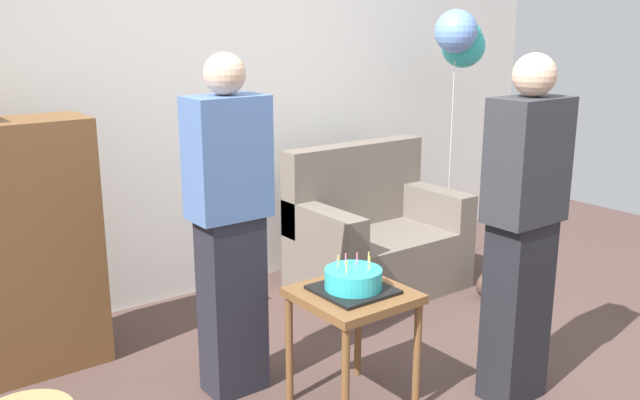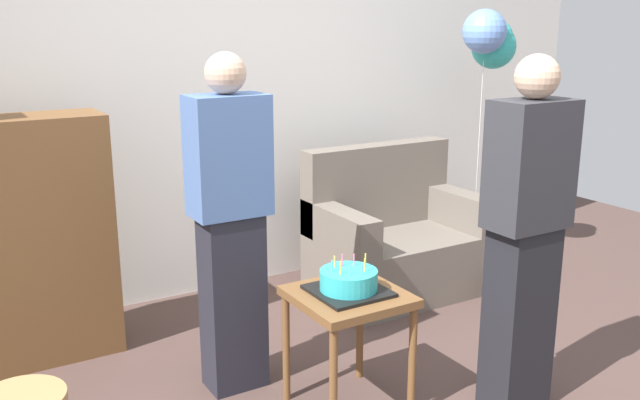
# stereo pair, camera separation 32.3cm
# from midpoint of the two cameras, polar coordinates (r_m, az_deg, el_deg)

# --- Properties ---
(wall_back) EXTENTS (6.00, 0.10, 2.70)m
(wall_back) POSITION_cam_midpoint_polar(r_m,az_deg,el_deg) (4.60, -11.15, 9.11)
(wall_back) COLOR silver
(wall_back) RESTS_ON ground_plane
(couch) EXTENTS (1.10, 0.70, 0.96)m
(couch) POSITION_cam_midpoint_polar(r_m,az_deg,el_deg) (4.66, 2.46, -3.27)
(couch) COLOR #6B6056
(couch) RESTS_ON ground_plane
(bookshelf) EXTENTS (0.80, 0.36, 1.60)m
(bookshelf) POSITION_cam_midpoint_polar(r_m,az_deg,el_deg) (3.84, -26.14, -3.58)
(bookshelf) COLOR brown
(bookshelf) RESTS_ON ground_plane
(side_table) EXTENTS (0.48, 0.48, 0.57)m
(side_table) POSITION_cam_midpoint_polar(r_m,az_deg,el_deg) (3.19, -0.21, -9.00)
(side_table) COLOR brown
(side_table) RESTS_ON ground_plane
(birthday_cake) EXTENTS (0.32, 0.32, 0.17)m
(birthday_cake) POSITION_cam_midpoint_polar(r_m,az_deg,el_deg) (3.14, -0.21, -6.71)
(birthday_cake) COLOR black
(birthday_cake) RESTS_ON side_table
(person_blowing_candles) EXTENTS (0.36, 0.22, 1.63)m
(person_blowing_candles) POSITION_cam_midpoint_polar(r_m,az_deg,el_deg) (3.27, -10.24, -2.22)
(person_blowing_candles) COLOR #23232D
(person_blowing_candles) RESTS_ON ground_plane
(person_holding_cake) EXTENTS (0.36, 0.22, 1.63)m
(person_holding_cake) POSITION_cam_midpoint_polar(r_m,az_deg,el_deg) (3.25, 13.57, -2.53)
(person_holding_cake) COLOR black
(person_holding_cake) RESTS_ON ground_plane
(handbag) EXTENTS (0.28, 0.14, 0.20)m
(handbag) POSITION_cam_midpoint_polar(r_m,az_deg,el_deg) (4.66, 12.04, -6.73)
(handbag) COLOR #473328
(handbag) RESTS_ON ground_plane
(balloon_bunch) EXTENTS (0.47, 0.38, 1.84)m
(balloon_bunch) POSITION_cam_midpoint_polar(r_m,az_deg,el_deg) (4.98, 9.58, 12.94)
(balloon_bunch) COLOR silver
(balloon_bunch) RESTS_ON ground_plane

